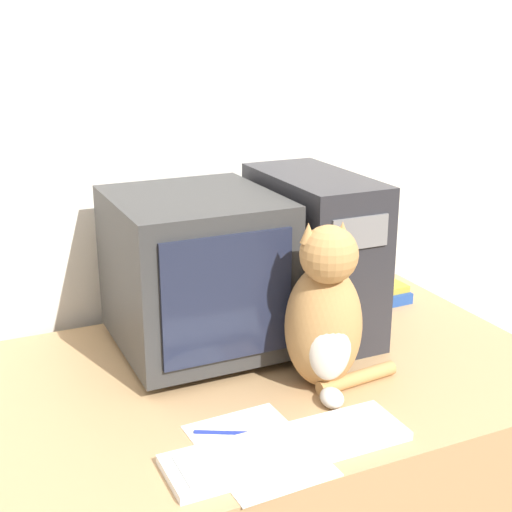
% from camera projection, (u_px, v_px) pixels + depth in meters
% --- Properties ---
extents(wall_back, '(7.00, 0.05, 2.50)m').
position_uv_depth(wall_back, '(180.00, 127.00, 2.00)').
color(wall_back, silver).
rests_on(wall_back, ground_plane).
extents(desk, '(1.45, 0.89, 0.72)m').
position_uv_depth(desk, '(257.00, 498.00, 1.84)').
color(desk, tan).
rests_on(desk, ground_plane).
extents(crt_monitor, '(0.39, 0.44, 0.41)m').
position_uv_depth(crt_monitor, '(195.00, 272.00, 1.78)').
color(crt_monitor, '#333333').
rests_on(crt_monitor, desk).
extents(computer_tower, '(0.22, 0.45, 0.43)m').
position_uv_depth(computer_tower, '(313.00, 254.00, 1.90)').
color(computer_tower, '#28282D').
rests_on(computer_tower, desk).
extents(keyboard, '(0.50, 0.14, 0.02)m').
position_uv_depth(keyboard, '(288.00, 447.00, 1.40)').
color(keyboard, silver).
rests_on(keyboard, desk).
extents(cat, '(0.29, 0.25, 0.40)m').
position_uv_depth(cat, '(325.00, 316.00, 1.61)').
color(cat, '#B7844C').
rests_on(cat, desk).
extents(book_stack, '(0.14, 0.19, 0.05)m').
position_uv_depth(book_stack, '(378.00, 289.00, 2.19)').
color(book_stack, '#234793').
rests_on(book_stack, desk).
extents(pen, '(0.14, 0.08, 0.01)m').
position_uv_depth(pen, '(231.00, 433.00, 1.46)').
color(pen, navy).
rests_on(pen, desk).
extents(paper_sheet, '(0.22, 0.30, 0.00)m').
position_uv_depth(paper_sheet, '(258.00, 450.00, 1.41)').
color(paper_sheet, white).
rests_on(paper_sheet, desk).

